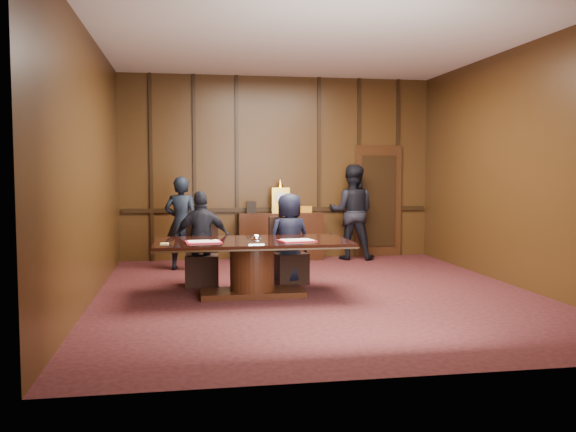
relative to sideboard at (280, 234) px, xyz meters
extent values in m
plane|color=black|center=(0.00, -3.26, -0.49)|extent=(7.00, 7.00, 0.00)
plane|color=silver|center=(0.00, -3.26, 3.01)|extent=(7.00, 7.00, 0.00)
cube|color=black|center=(0.00, 0.24, 1.26)|extent=(6.00, 0.04, 3.50)
cube|color=black|center=(0.00, -6.76, 1.26)|extent=(6.00, 0.04, 3.50)
cube|color=black|center=(-3.00, -3.26, 1.26)|extent=(0.04, 7.00, 3.50)
cube|color=black|center=(3.00, -3.26, 1.26)|extent=(0.04, 7.00, 3.50)
cube|color=black|center=(0.00, 0.21, 0.46)|extent=(5.90, 0.05, 0.08)
cube|color=black|center=(2.00, 0.20, 0.61)|extent=(0.95, 0.06, 2.20)
sphere|color=gold|center=(1.63, 0.13, 0.56)|extent=(0.08, 0.08, 0.08)
cube|color=black|center=(0.00, 0.00, -0.04)|extent=(1.60, 0.45, 0.90)
cube|color=black|center=(-0.70, 0.00, -0.46)|extent=(0.12, 0.40, 0.06)
cube|color=black|center=(0.70, 0.00, -0.46)|extent=(0.12, 0.40, 0.06)
cube|color=gold|center=(0.00, 0.00, 0.65)|extent=(0.34, 0.18, 0.48)
cylinder|color=white|center=(0.00, -0.10, 0.71)|extent=(0.22, 0.03, 0.22)
cone|color=gold|center=(0.00, 0.00, 0.97)|extent=(0.14, 0.14, 0.16)
cube|color=black|center=(-0.55, 0.02, 0.52)|extent=(0.18, 0.04, 0.22)
cube|color=#C06A16|center=(0.50, 0.02, 0.47)|extent=(0.22, 0.12, 0.12)
cube|color=black|center=(-0.90, -3.29, -0.45)|extent=(1.40, 0.60, 0.08)
cylinder|color=black|center=(-0.90, -3.29, -0.10)|extent=(0.60, 0.60, 0.62)
cube|color=black|center=(-0.90, -3.29, 0.22)|extent=(2.62, 1.32, 0.02)
cube|color=black|center=(-0.90, -3.29, 0.24)|extent=(2.60, 1.30, 0.06)
cube|color=red|center=(-1.56, -3.43, 0.28)|extent=(0.49, 0.37, 0.01)
cube|color=white|center=(-1.56, -3.43, 0.29)|extent=(0.42, 0.31, 0.01)
cube|color=red|center=(-0.32, -3.48, 0.28)|extent=(0.51, 0.41, 0.01)
cube|color=white|center=(-0.32, -3.48, 0.29)|extent=(0.45, 0.35, 0.01)
cube|color=white|center=(-0.90, -3.74, 0.28)|extent=(0.20, 0.14, 0.01)
ellipsoid|color=white|center=(-0.90, -3.74, 0.34)|extent=(0.13, 0.13, 0.10)
cube|color=#F7D178|center=(-2.05, -3.53, 0.28)|extent=(0.11, 0.08, 0.01)
cube|color=black|center=(-1.55, -2.44, -0.26)|extent=(0.50, 0.50, 0.46)
cube|color=black|center=(-1.54, -2.23, 0.23)|extent=(0.48, 0.08, 0.55)
cylinder|color=black|center=(-1.75, -2.64, -0.37)|extent=(0.04, 0.04, 0.23)
cylinder|color=black|center=(-1.35, -2.24, -0.37)|extent=(0.04, 0.04, 0.23)
cube|color=black|center=(-0.25, -2.44, -0.26)|extent=(0.57, 0.57, 0.46)
cube|color=black|center=(-0.30, -2.23, 0.23)|extent=(0.48, 0.16, 0.55)
cylinder|color=black|center=(-0.45, -2.64, -0.37)|extent=(0.04, 0.04, 0.23)
cylinder|color=black|center=(-0.05, -2.24, -0.37)|extent=(0.04, 0.04, 0.23)
imported|color=black|center=(-1.55, -2.49, 0.22)|extent=(0.85, 0.42, 1.40)
imported|color=black|center=(-0.25, -2.49, 0.20)|extent=(0.76, 0.60, 1.36)
imported|color=black|center=(-1.85, -0.91, 0.32)|extent=(0.66, 0.51, 1.61)
imported|color=black|center=(1.37, -0.16, 0.42)|extent=(1.05, 0.92, 1.81)
camera|label=1|loc=(-1.79, -11.43, 1.21)|focal=38.00mm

